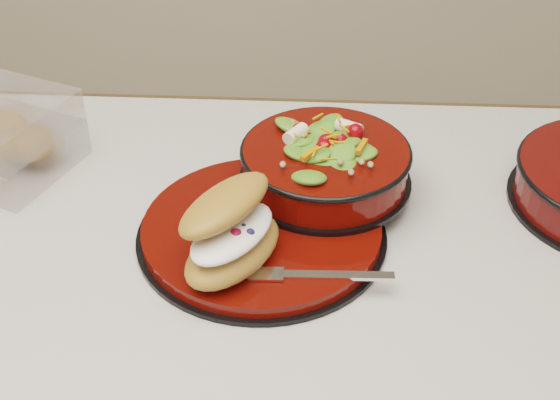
{
  "coord_description": "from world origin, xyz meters",
  "views": [
    {
      "loc": [
        -0.01,
        -0.64,
        1.47
      ],
      "look_at": [
        -0.05,
        0.07,
        0.94
      ],
      "focal_mm": 50.0,
      "sensor_mm": 36.0,
      "label": 1
    }
  ],
  "objects_px": {
    "fork": "(316,275)",
    "salad_bowl": "(325,160)",
    "dinner_plate": "(262,231)",
    "croissant": "(233,231)"
  },
  "relations": [
    {
      "from": "dinner_plate",
      "to": "fork",
      "type": "distance_m",
      "value": 0.11
    },
    {
      "from": "croissant",
      "to": "fork",
      "type": "bearing_deg",
      "value": -73.68
    },
    {
      "from": "salad_bowl",
      "to": "croissant",
      "type": "xyz_separation_m",
      "value": [
        -0.1,
        -0.15,
        0.01
      ]
    },
    {
      "from": "dinner_plate",
      "to": "salad_bowl",
      "type": "xyz_separation_m",
      "value": [
        0.07,
        0.09,
        0.04
      ]
    },
    {
      "from": "dinner_plate",
      "to": "croissant",
      "type": "xyz_separation_m",
      "value": [
        -0.03,
        -0.06,
        0.05
      ]
    },
    {
      "from": "dinner_plate",
      "to": "croissant",
      "type": "bearing_deg",
      "value": -112.11
    },
    {
      "from": "fork",
      "to": "salad_bowl",
      "type": "bearing_deg",
      "value": -4.39
    },
    {
      "from": "dinner_plate",
      "to": "croissant",
      "type": "distance_m",
      "value": 0.08
    },
    {
      "from": "salad_bowl",
      "to": "dinner_plate",
      "type": "bearing_deg",
      "value": -129.2
    },
    {
      "from": "dinner_plate",
      "to": "fork",
      "type": "xyz_separation_m",
      "value": [
        0.06,
        -0.08,
        0.01
      ]
    }
  ]
}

